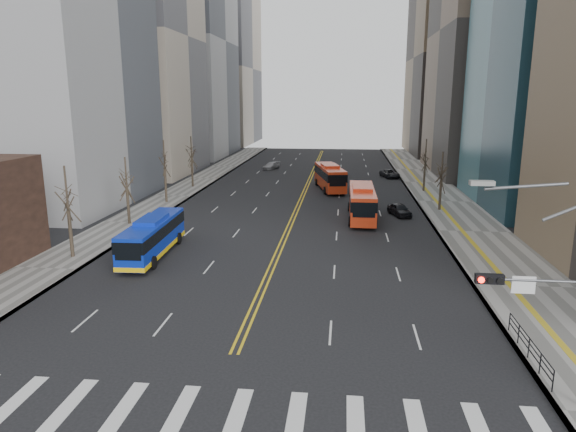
{
  "coord_description": "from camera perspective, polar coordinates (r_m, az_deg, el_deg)",
  "views": [
    {
      "loc": [
        5.19,
        -17.8,
        12.45
      ],
      "look_at": [
        1.62,
        14.95,
        4.82
      ],
      "focal_mm": 32.0,
      "sensor_mm": 36.0,
      "label": 1
    }
  ],
  "objects": [
    {
      "name": "ground",
      "position": [
        22.33,
        -8.92,
        -21.01
      ],
      "size": [
        220.0,
        220.0,
        0.0
      ],
      "primitive_type": "plane",
      "color": "black"
    },
    {
      "name": "sidewalk_right",
      "position": [
        65.18,
        17.0,
        1.53
      ],
      "size": [
        7.0,
        130.0,
        0.15
      ],
      "primitive_type": "cube",
      "color": "#65635E",
      "rests_on": "ground"
    },
    {
      "name": "sidewalk_left",
      "position": [
        67.58,
        -12.62,
        2.18
      ],
      "size": [
        5.0,
        130.0,
        0.15
      ],
      "primitive_type": "cube",
      "color": "#65635E",
      "rests_on": "ground"
    },
    {
      "name": "crosswalk",
      "position": [
        22.33,
        -8.92,
        -21.0
      ],
      "size": [
        26.7,
        4.0,
        0.01
      ],
      "color": "silver",
      "rests_on": "ground"
    },
    {
      "name": "centerline",
      "position": [
        74.04,
        2.12,
        3.36
      ],
      "size": [
        0.55,
        100.0,
        0.01
      ],
      "color": "gold",
      "rests_on": "ground"
    },
    {
      "name": "office_towers",
      "position": [
        87.21,
        3.04,
        20.59
      ],
      "size": [
        83.0,
        134.0,
        58.0
      ],
      "color": "gray",
      "rests_on": "ground"
    },
    {
      "name": "signal_mast",
      "position": [
        22.87,
        28.1,
        -7.96
      ],
      "size": [
        5.37,
        0.37,
        9.39
      ],
      "color": "slate",
      "rests_on": "ground"
    },
    {
      "name": "pedestrian_railing",
      "position": [
        28.01,
        25.21,
        -12.81
      ],
      "size": [
        0.06,
        6.06,
        1.02
      ],
      "color": "black",
      "rests_on": "sidewalk_right"
    },
    {
      "name": "street_trees",
      "position": [
        54.32,
        -7.03,
        4.93
      ],
      "size": [
        35.2,
        47.2,
        7.6
      ],
      "color": "#2D231B",
      "rests_on": "ground"
    },
    {
      "name": "blue_bus",
      "position": [
        42.53,
        -14.81,
        -2.12
      ],
      "size": [
        2.81,
        10.71,
        3.13
      ],
      "color": "#0C2BB9",
      "rests_on": "ground"
    },
    {
      "name": "red_bus_near",
      "position": [
        54.15,
        8.22,
        1.72
      ],
      "size": [
        2.81,
        10.97,
        3.48
      ],
      "color": "red",
      "rests_on": "ground"
    },
    {
      "name": "red_bus_far",
      "position": [
        70.97,
        4.67,
        4.5
      ],
      "size": [
        4.84,
        11.34,
        3.51
      ],
      "color": "red",
      "rests_on": "ground"
    },
    {
      "name": "car_white",
      "position": [
        50.22,
        -14.6,
        -1.01
      ],
      "size": [
        1.53,
        3.82,
        1.23
      ],
      "primitive_type": "imported",
      "rotation": [
        0.0,
        0.0,
        0.06
      ],
      "color": "white",
      "rests_on": "ground"
    },
    {
      "name": "car_dark_mid",
      "position": [
        56.48,
        12.29,
        0.7
      ],
      "size": [
        2.69,
        4.19,
        1.33
      ],
      "primitive_type": "imported",
      "rotation": [
        0.0,
        0.0,
        0.31
      ],
      "color": "black",
      "rests_on": "ground"
    },
    {
      "name": "car_silver",
      "position": [
        91.44,
        -1.87,
        5.61
      ],
      "size": [
        3.13,
        4.59,
        1.23
      ],
      "primitive_type": "imported",
      "rotation": [
        0.0,
        0.0,
        -0.37
      ],
      "color": "#97979C",
      "rests_on": "ground"
    },
    {
      "name": "car_dark_far",
      "position": [
        83.22,
        11.24,
        4.64
      ],
      "size": [
        3.26,
        4.98,
        1.27
      ],
      "primitive_type": "imported",
      "rotation": [
        0.0,
        0.0,
        0.27
      ],
      "color": "black",
      "rests_on": "ground"
    }
  ]
}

